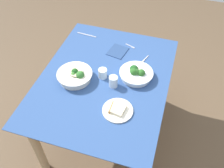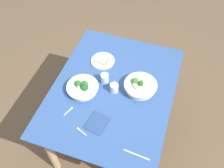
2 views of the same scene
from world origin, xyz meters
name	(u,v)px [view 1 (image 1 of 2)]	position (x,y,z in m)	size (l,w,h in m)	color
ground_plane	(106,129)	(0.00, 0.00, 0.00)	(6.00, 6.00, 0.00)	brown
dining_table	(105,88)	(0.00, 0.00, 0.63)	(1.30, 1.01, 0.75)	#2D4C84
broccoli_bowl_far	(136,74)	(-0.09, 0.23, 0.78)	(0.27, 0.27, 0.10)	white
broccoli_bowl_near	(75,76)	(0.08, -0.21, 0.78)	(0.28, 0.28, 0.10)	silver
bread_side_plate	(118,110)	(0.28, 0.19, 0.76)	(0.22, 0.22, 0.04)	silver
water_glass_center	(113,81)	(0.05, 0.09, 0.79)	(0.07, 0.07, 0.09)	silver
water_glass_side	(103,73)	(-0.01, -0.02, 0.78)	(0.07, 0.07, 0.08)	silver
fork_by_far_bowl	(130,46)	(-0.45, 0.10, 0.75)	(0.05, 0.09, 0.00)	#B7B7BC
fork_by_near_bowl	(145,59)	(-0.32, 0.26, 0.75)	(0.10, 0.04, 0.00)	#B7B7BC
table_knife_left	(87,35)	(-0.49, -0.34, 0.75)	(0.19, 0.01, 0.00)	#B7B7BC
napkin_folded_upper	(118,51)	(-0.35, 0.01, 0.75)	(0.17, 0.15, 0.01)	navy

